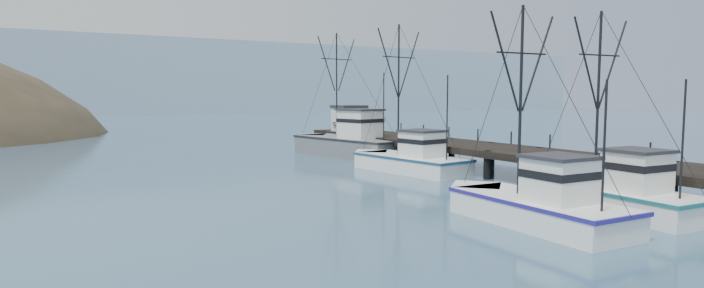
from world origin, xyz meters
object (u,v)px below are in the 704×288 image
trawler_near (610,195)px  work_vessel (346,144)px  trawler_mid (533,206)px  trawler_far (407,161)px  pier_shed (349,118)px  pier (467,148)px  pickup_truck (359,124)px

trawler_near → work_vessel: work_vessel is taller
trawler_mid → trawler_far: size_ratio=0.89×
trawler_near → pier_shed: bearing=83.2°
pier → trawler_mid: (-10.28, -15.96, -0.87)m
work_vessel → pickup_truck: (4.63, 5.40, 1.55)m
pier → trawler_near: 16.76m
pier → pickup_truck: (0.53, 18.00, 1.09)m
trawler_far → work_vessel: work_vessel is taller
trawler_mid → work_vessel: 29.22m
trawler_near → trawler_mid: size_ratio=1.01×
trawler_near → pickup_truck: trawler_near is taller
trawler_near → trawler_far: 17.12m
pier_shed → pier: bearing=-87.7°
trawler_far → pickup_truck: size_ratio=2.09×
trawler_near → trawler_far: trawler_far is taller
pier → trawler_far: (-5.12, 1.08, -0.87)m
pier → pier_shed: bearing=92.3°
work_vessel → pickup_truck: size_ratio=2.58×
trawler_near → pickup_truck: 34.50m
pier → work_vessel: (-4.10, 12.60, -0.46)m
trawler_mid → work_vessel: bearing=77.8°
trawler_near → trawler_far: (-0.34, 17.11, 0.00)m
trawler_near → pickup_truck: bearing=81.1°
work_vessel → pickup_truck: work_vessel is taller
pier_shed → pickup_truck: size_ratio=0.57×
trawler_near → work_vessel: (0.67, 28.63, 0.41)m
trawler_near → pier_shed: 34.37m
pickup_truck → pier: bearing=179.4°
trawler_near → trawler_far: bearing=91.2°
trawler_mid → work_vessel: size_ratio=0.72×
trawler_mid → pickup_truck: trawler_mid is taller
work_vessel → pier_shed: 6.73m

